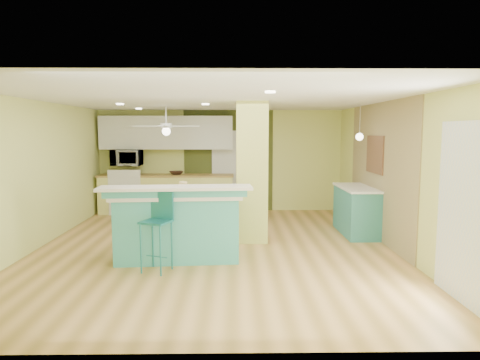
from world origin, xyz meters
name	(u,v)px	position (x,y,z in m)	size (l,w,h in m)	color
floor	(215,248)	(0.00, 0.00, -0.01)	(6.00, 7.00, 0.01)	olive
ceiling	(214,99)	(0.00, 0.00, 2.50)	(6.00, 7.00, 0.01)	white
wall_back	(220,161)	(0.00, 3.50, 1.25)	(6.00, 0.01, 2.50)	#D6DC76
wall_front	(196,216)	(0.00, -3.50, 1.25)	(6.00, 0.01, 2.50)	#D6DC76
wall_left	(34,175)	(-3.00, 0.00, 1.25)	(0.01, 7.00, 2.50)	#D6DC76
wall_right	(392,175)	(3.00, 0.00, 1.25)	(0.01, 7.00, 2.50)	#D6DC76
wood_panel	(379,172)	(2.99, 0.60, 1.25)	(0.02, 3.40, 2.50)	olive
olive_accent	(228,161)	(0.20, 3.49, 1.25)	(2.20, 0.02, 2.50)	#434B1E
interior_door	(229,171)	(0.20, 3.46, 1.00)	(0.82, 0.05, 2.00)	silver
french_door	(462,212)	(2.97, -2.30, 1.05)	(0.04, 1.08, 2.10)	white
column	(252,172)	(0.65, 0.50, 1.25)	(0.55, 0.55, 2.50)	#BEC059
kitchen_run	(167,194)	(-1.30, 3.20, 0.47)	(3.25, 0.63, 0.94)	#E0DE75
stove	(128,194)	(-2.25, 3.19, 0.46)	(0.76, 0.66, 1.08)	silver
upper_cabinets	(167,133)	(-1.30, 3.32, 1.95)	(3.20, 0.34, 0.80)	silver
microwave	(127,158)	(-2.25, 3.20, 1.35)	(0.70, 0.48, 0.39)	silver
ceiling_fan	(166,127)	(-1.10, 2.00, 2.08)	(1.41, 1.41, 0.61)	white
pendant_lamp	(360,137)	(2.65, 0.75, 1.88)	(0.14, 0.14, 0.69)	silver
wall_decor	(375,155)	(2.96, 0.80, 1.55)	(0.03, 0.90, 0.70)	brown
peninsula	(178,223)	(-0.55, -0.56, 0.55)	(2.25, 1.31, 1.19)	teal
bar_stool	(159,218)	(-0.74, -1.16, 0.75)	(0.48, 0.48, 1.12)	#1C7280
side_counter	(356,210)	(2.70, 0.99, 0.46)	(0.61, 1.43, 0.92)	teal
fruit_bowl	(176,173)	(-1.06, 3.18, 0.98)	(0.33, 0.33, 0.08)	#392217
canister	(183,187)	(-0.47, -0.46, 1.11)	(0.13, 0.13, 0.16)	gold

